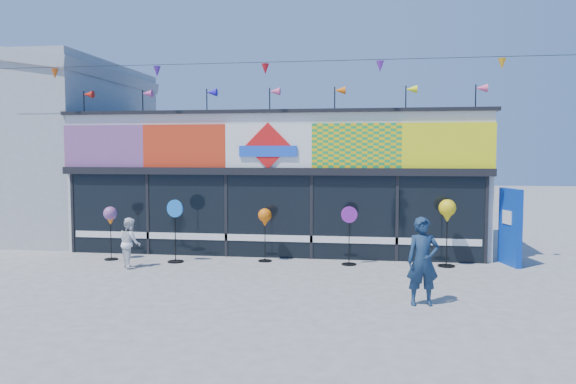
% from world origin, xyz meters
% --- Properties ---
extents(ground, '(80.00, 80.00, 0.00)m').
position_xyz_m(ground, '(0.00, 0.00, 0.00)').
color(ground, slate).
rests_on(ground, ground).
extents(kite_shop, '(16.00, 5.70, 5.31)m').
position_xyz_m(kite_shop, '(0.00, 5.94, 2.05)').
color(kite_shop, silver).
rests_on(kite_shop, ground).
extents(neighbour_building, '(8.18, 7.20, 6.87)m').
position_xyz_m(neighbour_building, '(-10.00, 7.00, 3.20)').
color(neighbour_building, '#A6A9AB').
rests_on(neighbour_building, ground).
extents(blue_sign, '(0.39, 1.00, 1.99)m').
position_xyz_m(blue_sign, '(6.37, 3.28, 1.00)').
color(blue_sign, '#0B3AA8').
rests_on(blue_sign, ground).
extents(spinner_0, '(0.37, 0.37, 1.45)m').
position_xyz_m(spinner_0, '(-4.19, 2.47, 1.16)').
color(spinner_0, black).
rests_on(spinner_0, ground).
extents(spinner_1, '(0.47, 0.43, 1.67)m').
position_xyz_m(spinner_1, '(-2.33, 2.40, 0.88)').
color(spinner_1, black).
rests_on(spinner_1, ground).
extents(spinner_2, '(0.36, 0.36, 1.43)m').
position_xyz_m(spinner_2, '(0.01, 2.86, 1.14)').
color(spinner_2, black).
rests_on(spinner_2, ground).
extents(spinner_3, '(0.42, 0.39, 1.53)m').
position_xyz_m(spinner_3, '(2.25, 2.72, 0.81)').
color(spinner_3, black).
rests_on(spinner_3, ground).
extents(spinner_4, '(0.44, 0.44, 1.73)m').
position_xyz_m(spinner_4, '(4.73, 2.86, 1.38)').
color(spinner_4, black).
rests_on(spinner_4, ground).
extents(adult_man, '(0.67, 0.50, 1.69)m').
position_xyz_m(adult_man, '(3.79, -0.96, 0.85)').
color(adult_man, '#162B47').
rests_on(adult_man, ground).
extents(child, '(0.66, 0.71, 1.27)m').
position_xyz_m(child, '(-3.24, 1.58, 0.64)').
color(child, white).
rests_on(child, ground).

